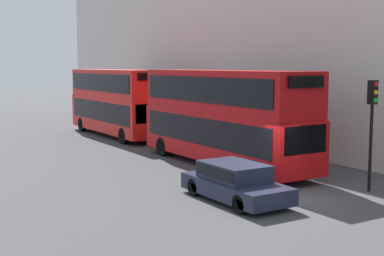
{
  "coord_description": "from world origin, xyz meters",
  "views": [
    {
      "loc": [
        -12.72,
        -14.72,
        4.77
      ],
      "look_at": [
        0.48,
        6.93,
        1.78
      ],
      "focal_mm": 50.0,
      "sensor_mm": 36.0,
      "label": 1
    }
  ],
  "objects_px": {
    "bus_leading": "(224,114)",
    "bus_second_in_queue": "(116,100)",
    "car_dark_sedan": "(235,181)",
    "traffic_light": "(372,112)",
    "pedestrian": "(136,121)"
  },
  "relations": [
    {
      "from": "bus_leading",
      "to": "bus_second_in_queue",
      "type": "relative_size",
      "value": 1.06
    },
    {
      "from": "car_dark_sedan",
      "to": "traffic_light",
      "type": "distance_m",
      "value": 5.89
    },
    {
      "from": "bus_second_in_queue",
      "to": "traffic_light",
      "type": "bearing_deg",
      "value": -84.82
    },
    {
      "from": "bus_leading",
      "to": "pedestrian",
      "type": "height_order",
      "value": "bus_leading"
    },
    {
      "from": "bus_second_in_queue",
      "to": "car_dark_sedan",
      "type": "bearing_deg",
      "value": -100.55
    },
    {
      "from": "bus_leading",
      "to": "car_dark_sedan",
      "type": "xyz_separation_m",
      "value": [
        -3.4,
        -5.62,
        -1.78
      ]
    },
    {
      "from": "traffic_light",
      "to": "bus_leading",
      "type": "bearing_deg",
      "value": 104.06
    },
    {
      "from": "car_dark_sedan",
      "to": "traffic_light",
      "type": "xyz_separation_m",
      "value": [
        5.19,
        -1.53,
        2.31
      ]
    },
    {
      "from": "car_dark_sedan",
      "to": "pedestrian",
      "type": "xyz_separation_m",
      "value": [
        5.59,
        19.79,
        0.05
      ]
    },
    {
      "from": "bus_leading",
      "to": "bus_second_in_queue",
      "type": "bearing_deg",
      "value": 90.0
    },
    {
      "from": "car_dark_sedan",
      "to": "pedestrian",
      "type": "relative_size",
      "value": 2.64
    },
    {
      "from": "car_dark_sedan",
      "to": "bus_leading",
      "type": "bearing_deg",
      "value": 58.85
    },
    {
      "from": "bus_second_in_queue",
      "to": "pedestrian",
      "type": "xyz_separation_m",
      "value": [
        2.19,
        1.54,
        -1.69
      ]
    },
    {
      "from": "car_dark_sedan",
      "to": "pedestrian",
      "type": "bearing_deg",
      "value": 74.22
    },
    {
      "from": "car_dark_sedan",
      "to": "pedestrian",
      "type": "distance_m",
      "value": 20.57
    }
  ]
}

